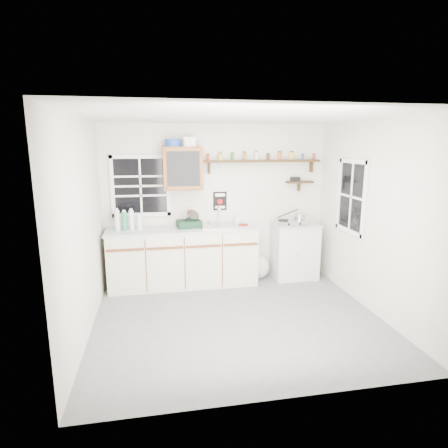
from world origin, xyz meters
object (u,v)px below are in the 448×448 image
Objects in this scene: upper_cabinet at (183,168)px; spice_shelf at (262,161)px; dish_rack at (190,222)px; hotplate at (291,222)px; right_cabinet at (294,250)px; main_cabinet at (183,257)px.

spice_shelf is at bearing 3.13° from upper_cabinet.
spice_shelf reaches higher than dish_rack.
upper_cabinet is 1.62× the size of dish_rack.
upper_cabinet reaches higher than spice_shelf.
hotplate is at bearing -4.58° from upper_cabinet.
right_cabinet is 1.69× the size of hotplate.
right_cabinet is 1.81m from dish_rack.
upper_cabinet is 0.83m from dish_rack.
upper_cabinet is at bearing 118.53° from dish_rack.
hotplate is (1.73, -0.14, -0.88)m from upper_cabinet.
hotplate is (1.76, 0.01, 0.48)m from main_cabinet.
main_cabinet is 1.84m from right_cabinet.
main_cabinet is 1.97m from spice_shelf.
main_cabinet is 3.55× the size of upper_cabinet.
main_cabinet is at bearing -170.72° from spice_shelf.
right_cabinet is at bearing -8.76° from dish_rack.
main_cabinet is 0.56m from dish_rack.
right_cabinet is at bearing 0.79° from main_cabinet.
hotplate reaches higher than main_cabinet.
spice_shelf is 4.77× the size of dish_rack.
dish_rack is at bearing -53.06° from upper_cabinet.
dish_rack is (-1.19, -0.18, -0.92)m from spice_shelf.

